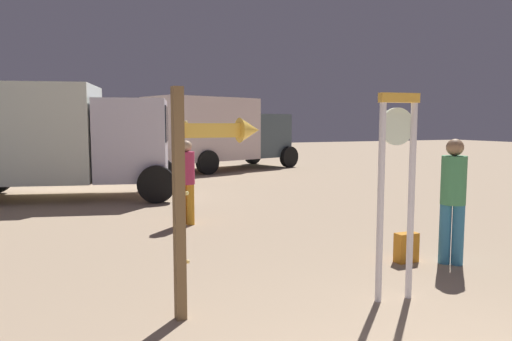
# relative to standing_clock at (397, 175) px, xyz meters

# --- Properties ---
(standing_clock) EXTENTS (0.46, 0.13, 2.22)m
(standing_clock) POSITION_rel_standing_clock_xyz_m (0.00, 0.00, 0.00)
(standing_clock) COLOR silver
(standing_clock) RESTS_ON ground_plane
(arrow_sign) EXTENTS (0.92, 0.27, 2.25)m
(arrow_sign) POSITION_rel_standing_clock_xyz_m (-1.96, 0.40, 0.09)
(arrow_sign) COLOR brown
(arrow_sign) RESTS_ON ground_plane
(person_near_clock) EXTENTS (0.33, 0.33, 1.70)m
(person_near_clock) POSITION_rel_standing_clock_xyz_m (1.56, 0.75, -0.41)
(person_near_clock) COLOR teal
(person_near_clock) RESTS_ON ground_plane
(backpack) EXTENTS (0.32, 0.20, 0.41)m
(backpack) POSITION_rel_standing_clock_xyz_m (1.07, 1.06, -1.16)
(backpack) COLOR orange
(backpack) RESTS_ON ground_plane
(person_distant) EXTENTS (0.30, 0.30, 1.59)m
(person_distant) POSITION_rel_standing_clock_xyz_m (-1.10, 4.60, -0.47)
(person_distant) COLOR orange
(person_distant) RESTS_ON ground_plane
(box_truck_near) EXTENTS (6.70, 3.76, 2.85)m
(box_truck_near) POSITION_rel_standing_clock_xyz_m (-3.75, 9.05, 0.22)
(box_truck_near) COLOR silver
(box_truck_near) RESTS_ON ground_plane
(box_truck_far) EXTENTS (6.73, 4.36, 2.90)m
(box_truck_far) POSITION_rel_standing_clock_xyz_m (2.69, 14.44, 0.21)
(box_truck_far) COLOR silver
(box_truck_far) RESTS_ON ground_plane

